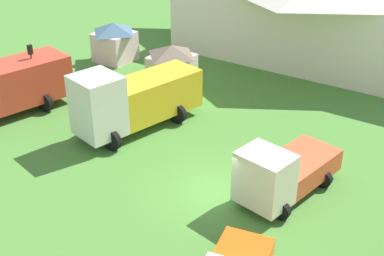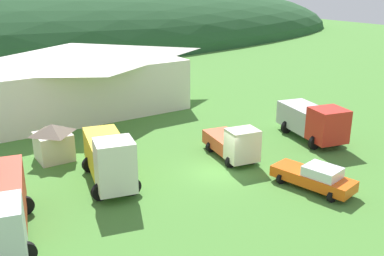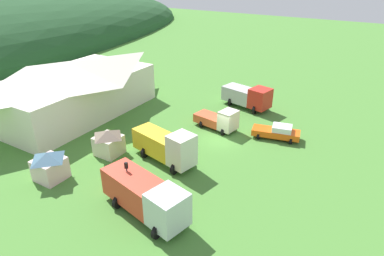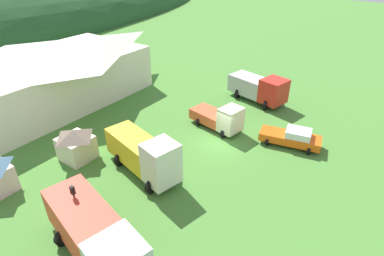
% 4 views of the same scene
% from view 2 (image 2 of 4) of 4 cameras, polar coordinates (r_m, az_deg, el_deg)
% --- Properties ---
extents(ground_plane, '(200.00, 200.00, 0.00)m').
position_cam_2_polar(ground_plane, '(30.79, 3.20, -5.69)').
color(ground_plane, '#477F33').
extents(forested_hill_backdrop, '(171.99, 60.00, 26.46)m').
position_cam_2_polar(forested_hill_backdrop, '(95.40, -23.28, 9.61)').
color(forested_hill_backdrop, '#234C28').
rests_on(forested_hill_backdrop, ground).
extents(depot_building, '(21.56, 12.50, 6.78)m').
position_cam_2_polar(depot_building, '(45.56, -14.97, 6.43)').
color(depot_building, silver).
rests_on(depot_building, ground).
extents(play_shed_cream, '(2.59, 2.67, 2.73)m').
position_cam_2_polar(play_shed_cream, '(33.90, -17.44, -1.65)').
color(play_shed_cream, beige).
rests_on(play_shed_cream, ground).
extents(heavy_rig_striped, '(4.02, 7.55, 3.70)m').
position_cam_2_polar(heavy_rig_striped, '(28.95, -10.63, -3.72)').
color(heavy_rig_striped, silver).
rests_on(heavy_rig_striped, ground).
extents(light_truck_cream, '(3.18, 5.62, 2.69)m').
position_cam_2_polar(light_truck_cream, '(32.57, 5.40, -1.97)').
color(light_truck_cream, beige).
rests_on(light_truck_cream, ground).
extents(crane_truck_red, '(4.19, 7.17, 3.17)m').
position_cam_2_polar(crane_truck_red, '(37.54, 15.38, 0.94)').
color(crane_truck_red, red).
rests_on(crane_truck_red, ground).
extents(service_pickup_orange, '(3.00, 5.53, 1.66)m').
position_cam_2_polar(service_pickup_orange, '(29.13, 15.53, -6.10)').
color(service_pickup_orange, '#F15912').
rests_on(service_pickup_orange, ground).
extents(traffic_light_west, '(0.20, 0.32, 3.74)m').
position_cam_2_polar(traffic_light_west, '(26.42, -23.53, -6.12)').
color(traffic_light_west, '#4C4C51').
rests_on(traffic_light_west, ground).
extents(traffic_cone_near_pickup, '(0.36, 0.36, 0.57)m').
position_cam_2_polar(traffic_cone_near_pickup, '(31.04, 11.99, -5.90)').
color(traffic_cone_near_pickup, orange).
rests_on(traffic_cone_near_pickup, ground).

